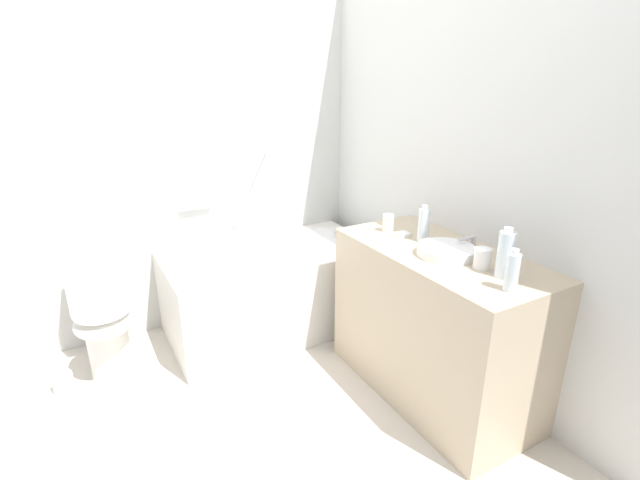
{
  "coord_description": "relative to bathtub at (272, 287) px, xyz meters",
  "views": [
    {
      "loc": [
        -0.58,
        -1.84,
        1.71
      ],
      "look_at": [
        0.6,
        0.26,
        0.84
      ],
      "focal_mm": 25.82,
      "sensor_mm": 36.0,
      "label": 1
    }
  ],
  "objects": [
    {
      "name": "sink_basin",
      "position": [
        0.48,
        -1.13,
        0.56
      ],
      "size": [
        0.29,
        0.29,
        0.05
      ],
      "primitive_type": "cylinder",
      "color": "white",
      "rests_on": "vanity_counter"
    },
    {
      "name": "toilet",
      "position": [
        -1.07,
        0.02,
        0.05
      ],
      "size": [
        0.39,
        0.52,
        0.69
      ],
      "rotation": [
        0.0,
        0.0,
        -1.66
      ],
      "color": "white",
      "rests_on": "ground_plane"
    },
    {
      "name": "water_bottle_0",
      "position": [
        0.43,
        -1.56,
        0.62
      ],
      "size": [
        0.06,
        0.06,
        0.19
      ],
      "color": "silver",
      "rests_on": "vanity_counter"
    },
    {
      "name": "wall_back_tiled",
      "position": [
        -0.55,
        0.43,
        0.92
      ],
      "size": [
        3.05,
        0.1,
        2.46
      ],
      "primitive_type": "cube",
      "color": "silver",
      "rests_on": "ground_plane"
    },
    {
      "name": "water_bottle_2",
      "position": [
        0.52,
        -1.45,
        0.65
      ],
      "size": [
        0.07,
        0.07,
        0.23
      ],
      "color": "silver",
      "rests_on": "vanity_counter"
    },
    {
      "name": "sink_faucet",
      "position": [
        0.65,
        -1.13,
        0.57
      ],
      "size": [
        0.13,
        0.15,
        0.08
      ],
      "color": "silver",
      "rests_on": "vanity_counter"
    },
    {
      "name": "bathtub",
      "position": [
        0.0,
        0.0,
        0.0
      ],
      "size": [
        1.41,
        0.76,
        1.24
      ],
      "color": "white",
      "rests_on": "ground_plane"
    },
    {
      "name": "wall_right_mirror",
      "position": [
        0.83,
        -0.86,
        0.92
      ],
      "size": [
        0.1,
        2.89,
        2.46
      ],
      "primitive_type": "cube",
      "color": "silver",
      "rests_on": "ground_plane"
    },
    {
      "name": "water_bottle_1",
      "position": [
        0.52,
        -0.91,
        0.63
      ],
      "size": [
        0.06,
        0.06,
        0.2
      ],
      "color": "silver",
      "rests_on": "vanity_counter"
    },
    {
      "name": "ground_plane",
      "position": [
        -0.55,
        -0.86,
        -0.31
      ],
      "size": [
        3.65,
        3.65,
        0.0
      ],
      "primitive_type": "plane",
      "color": "beige"
    },
    {
      "name": "vanity_counter",
      "position": [
        0.5,
        -1.08,
        0.11
      ],
      "size": [
        0.57,
        1.17,
        0.85
      ],
      "primitive_type": "cube",
      "color": "tan",
      "rests_on": "ground_plane"
    },
    {
      "name": "toilet_paper_roll",
      "position": [
        -1.34,
        -0.08,
        -0.26
      ],
      "size": [
        0.11,
        0.11,
        0.11
      ],
      "primitive_type": "cylinder",
      "color": "white",
      "rests_on": "ground_plane"
    },
    {
      "name": "drinking_glass_0",
      "position": [
        0.45,
        -0.69,
        0.59
      ],
      "size": [
        0.06,
        0.06,
        0.1
      ],
      "primitive_type": "cylinder",
      "color": "white",
      "rests_on": "vanity_counter"
    },
    {
      "name": "drinking_glass_1",
      "position": [
        0.51,
        -1.33,
        0.59
      ],
      "size": [
        0.08,
        0.08,
        0.1
      ],
      "primitive_type": "cylinder",
      "color": "white",
      "rests_on": "vanity_counter"
    },
    {
      "name": "soap_dish",
      "position": [
        0.47,
        -0.8,
        0.55
      ],
      "size": [
        0.09,
        0.06,
        0.02
      ],
      "primitive_type": "cube",
      "color": "white",
      "rests_on": "vanity_counter"
    }
  ]
}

